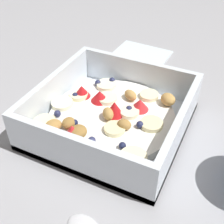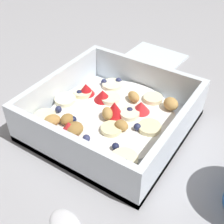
# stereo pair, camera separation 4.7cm
# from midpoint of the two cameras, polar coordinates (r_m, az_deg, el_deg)

# --- Properties ---
(ground_plane) EXTENTS (2.40, 2.40, 0.00)m
(ground_plane) POSITION_cam_midpoint_polar(r_m,az_deg,el_deg) (0.50, -3.77, -1.38)
(ground_plane) COLOR #9E9EA3
(fruit_bowl) EXTENTS (0.22, 0.22, 0.07)m
(fruit_bowl) POSITION_cam_midpoint_polar(r_m,az_deg,el_deg) (0.47, -2.98, -0.94)
(fruit_bowl) COLOR white
(fruit_bowl) RESTS_ON ground
(folded_napkin) EXTENTS (0.13, 0.13, 0.01)m
(folded_napkin) POSITION_cam_midpoint_polar(r_m,az_deg,el_deg) (0.67, 3.09, 10.49)
(folded_napkin) COLOR silver
(folded_napkin) RESTS_ON ground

